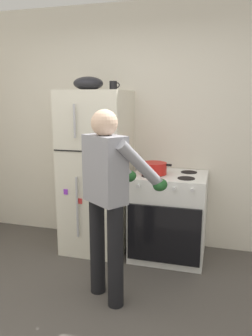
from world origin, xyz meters
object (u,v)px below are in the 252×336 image
at_px(refrigerator, 97,172).
at_px(mixing_bowl, 88,83).
at_px(red_pot, 154,168).
at_px(coffee_mug, 113,86).
at_px(person_cook, 109,189).
at_px(stove_range, 169,216).

bearing_deg(refrigerator, mixing_bowl, 179.78).
xyz_separation_m(refrigerator, mixing_bowl, (-0.08, 0.00, 0.95)).
bearing_deg(refrigerator, red_pot, -4.38).
height_order(refrigerator, coffee_mug, coffee_mug).
bearing_deg(coffee_mug, mixing_bowl, -169.22).
relative_size(coffee_mug, mixing_bowl, 0.36).
bearing_deg(coffee_mug, red_pot, -12.11).
height_order(refrigerator, red_pot, refrigerator).
bearing_deg(person_cook, refrigerator, 116.41).
height_order(person_cook, coffee_mug, coffee_mug).
relative_size(person_cook, coffee_mug, 14.28).
height_order(person_cook, red_pot, person_cook).
distance_m(stove_range, person_cook, 1.09).
bearing_deg(person_cook, mixing_bowl, 120.32).
height_order(refrigerator, stove_range, refrigerator).
bearing_deg(coffee_mug, person_cook, -74.39).
height_order(red_pot, mixing_bowl, mixing_bowl).
bearing_deg(person_cook, stove_range, 68.13).
bearing_deg(refrigerator, coffee_mug, 15.40).
distance_m(person_cook, red_pot, 0.88).
xyz_separation_m(refrigerator, red_pot, (0.65, -0.05, 0.09)).
xyz_separation_m(stove_range, coffee_mug, (-0.63, 0.06, 1.36)).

